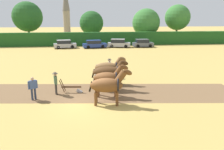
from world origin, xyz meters
TOP-DOWN VIEW (x-y plane):
  - ground_plane at (0.00, 0.00)m, footprint 240.00×240.00m
  - plowed_furrow_strip at (-2.90, 2.45)m, footprint 28.44×7.53m
  - hedgerow at (0.00, 31.13)m, footprint 67.96×1.46m
  - tree_far_left at (-12.56, 36.81)m, footprint 6.40×6.40m
  - tree_left at (1.19, 36.46)m, footprint 5.30×5.30m
  - tree_center_left at (13.26, 34.92)m, footprint 6.12×6.12m
  - tree_center at (20.73, 35.50)m, footprint 5.71×5.71m
  - church_spire at (-6.72, 67.20)m, footprint 2.64×2.64m
  - draft_horse_lead_left at (1.15, -0.35)m, footprint 2.87×1.22m
  - draft_horse_lead_right at (1.32, 1.19)m, footprint 2.65×1.07m
  - draft_horse_trail_left at (1.49, 2.72)m, footprint 2.93×1.23m
  - draft_horse_trail_right at (1.67, 4.26)m, footprint 2.79×1.14m
  - plow at (-1.27, 2.26)m, footprint 1.73×0.52m
  - farmer_at_plow at (-2.51, 2.04)m, footprint 0.42×0.64m
  - farmer_beside_team at (1.96, 6.40)m, footprint 0.45×0.67m
  - farmer_onlooker_left at (-3.91, 1.05)m, footprint 0.58×0.41m
  - parked_car_far_left at (-4.12, 27.50)m, footprint 4.28×2.34m
  - parked_car_left at (1.36, 27.26)m, footprint 4.58×2.40m
  - parked_car_center_left at (6.03, 27.59)m, footprint 4.54×2.60m
  - parked_car_center at (10.66, 27.35)m, footprint 3.86×1.85m

SIDE VIEW (x-z plane):
  - ground_plane at x=0.00m, z-range 0.00..0.00m
  - plowed_furrow_strip at x=-2.90m, z-range 0.00..0.01m
  - plow at x=-1.27m, z-range -0.24..0.89m
  - parked_car_left at x=1.36m, z-range -0.03..1.44m
  - parked_car_center at x=10.66m, z-range -0.03..1.50m
  - parked_car_far_left at x=-4.12m, z-range -0.03..1.50m
  - parked_car_center_left at x=6.03m, z-range -0.04..1.54m
  - farmer_onlooker_left at x=-3.91m, z-range 0.13..1.75m
  - farmer_at_plow at x=-2.51m, z-range 0.14..1.83m
  - farmer_beside_team at x=1.96m, z-range 0.17..1.95m
  - draft_horse_lead_left at x=1.15m, z-range 0.11..2.55m
  - hedgerow at x=0.00m, z-range 0.00..2.66m
  - draft_horse_lead_right at x=1.32m, z-range 0.16..2.58m
  - draft_horse_trail_left at x=1.49m, z-range 0.19..2.61m
  - draft_horse_trail_right at x=1.67m, z-range 0.20..2.63m
  - tree_left at x=1.19m, z-range 0.83..7.80m
  - tree_center_left at x=13.26m, z-range 0.68..8.17m
  - tree_center at x=20.73m, z-range 1.34..9.75m
  - tree_far_left at x=-12.56m, z-range 1.23..10.13m
  - church_spire at x=-6.72m, z-range 0.40..17.51m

